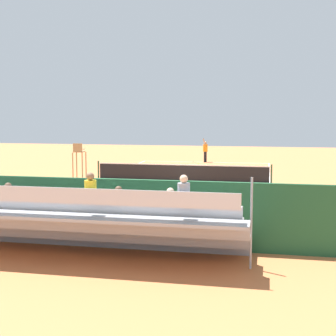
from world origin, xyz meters
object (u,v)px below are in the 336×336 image
umpire_chair (79,157)px  equipment_bag (121,234)px  tennis_ball_near (198,164)px  courtside_bench (182,224)px  tennis_ball_far (180,167)px  bleacher_stand (85,223)px  tennis_racket (194,162)px  tennis_player (205,150)px  tennis_net (182,172)px

umpire_chair → equipment_bag: umpire_chair is taller
umpire_chair → tennis_ball_near: size_ratio=32.42×
courtside_bench → tennis_ball_far: (3.77, -20.41, -0.53)m
bleacher_stand → tennis_racket: (0.83, -26.03, -0.93)m
tennis_ball_near → equipment_bag: bearing=92.0°
courtside_bench → tennis_racket: bearing=-82.4°
umpire_chair → tennis_player: umpire_chair is taller
bleacher_stand → courtside_bench: bleacher_stand is taller
courtside_bench → tennis_ball_far: size_ratio=27.27×
tennis_net → courtside_bench: tennis_net is taller
bleacher_stand → tennis_racket: bleacher_stand is taller
tennis_net → tennis_racket: size_ratio=17.80×
tennis_player → tennis_ball_near: (0.32, 1.55, -0.98)m
courtside_bench → tennis_player: tennis_player is taller
tennis_ball_near → courtside_bench: bearing=96.8°
bleacher_stand → tennis_player: 26.34m
bleacher_stand → tennis_ball_near: bleacher_stand is taller
tennis_net → umpire_chair: 6.26m
tennis_ball_far → equipment_bag: bearing=95.2°
bleacher_stand → tennis_racket: size_ratio=15.66×
tennis_net → tennis_ball_far: bearing=-78.8°
tennis_net → equipment_bag: 13.41m
bleacher_stand → equipment_bag: 2.14m
bleacher_stand → tennis_racket: bearing=-88.2°
equipment_bag → tennis_player: 24.41m
courtside_bench → equipment_bag: (1.91, 0.13, -0.38)m
bleacher_stand → tennis_ball_near: bearing=-89.2°
umpire_chair → bleacher_stand: bearing=112.4°
tennis_net → umpire_chair: size_ratio=4.81×
tennis_net → equipment_bag: tennis_net is taller
equipment_bag → tennis_ball_near: bearing=-88.0°
umpire_chair → tennis_player: (-6.18, -11.31, -0.30)m
umpire_chair → courtside_bench: size_ratio=1.19×
umpire_chair → tennis_ball_far: size_ratio=32.42×
tennis_ball_near → tennis_ball_far: same height
equipment_bag → umpire_chair: bearing=-63.1°
tennis_ball_near → tennis_racket: bearing=-68.1°
bleacher_stand → tennis_ball_far: size_ratio=137.27×
equipment_bag → tennis_racket: equipment_bag is taller
umpire_chair → tennis_player: bearing=-118.6°
tennis_net → bleacher_stand: bleacher_stand is taller
courtside_bench → tennis_ball_near: courtside_bench is taller
tennis_net → bleacher_stand: 15.35m
tennis_player → tennis_racket: bearing=20.1°
courtside_bench → equipment_bag: 1.96m
courtside_bench → tennis_net: bearing=-80.0°
tennis_net → tennis_ball_near: (0.35, -9.44, -0.47)m
equipment_bag → tennis_player: bearing=-88.9°
equipment_bag → tennis_racket: bearing=-87.0°
courtside_bench → umpire_chair: bearing=-56.6°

